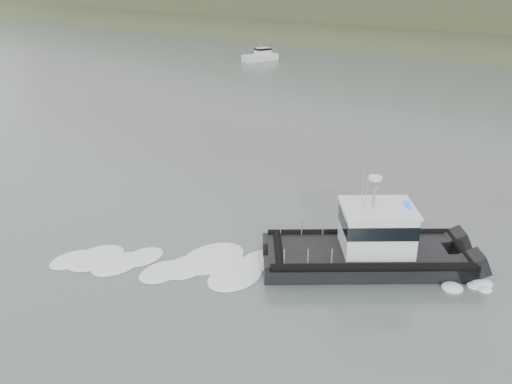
# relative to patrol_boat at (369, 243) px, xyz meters

# --- Properties ---
(ground) EXTENTS (400.00, 400.00, 0.00)m
(ground) POSITION_rel_patrol_boat_xyz_m (-4.47, -7.53, -1.16)
(ground) COLOR #4A5855
(ground) RESTS_ON ground
(patrol_boat) EXTENTS (9.72, 8.56, 4.64)m
(patrol_boat) POSITION_rel_patrol_boat_xyz_m (0.00, 0.00, 0.00)
(patrol_boat) COLOR black
(patrol_boat) RESTS_ON ground
(motorboat) EXTENTS (3.74, 5.60, 2.93)m
(motorboat) POSITION_rel_patrol_boat_xyz_m (-40.28, 46.83, -0.43)
(motorboat) COLOR silver
(motorboat) RESTS_ON ground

